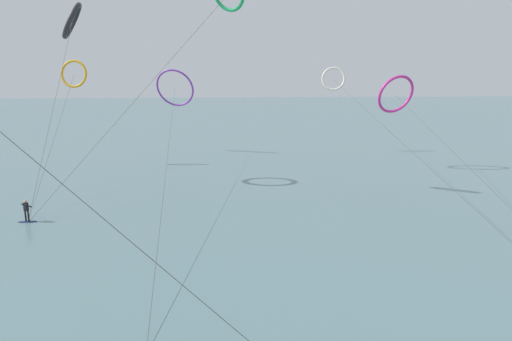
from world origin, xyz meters
TOP-DOWN VIEW (x-y plane):
  - sea_water at (0.00, 105.19)m, footprint 400.00×200.00m
  - surfer_navy at (-16.45, 26.52)m, footprint 1.40×0.68m
  - kite_ivory at (13.60, 54.83)m, footprint 3.32×50.25m
  - kite_charcoal at (-15.90, 39.21)m, footprint 2.86×14.77m
  - kite_amber at (-18.92, 48.15)m, footprint 4.16×22.42m
  - kite_magenta at (17.84, 43.29)m, footprint 4.90×24.54m
  - kite_violet at (-8.13, 56.14)m, footprint 5.89×48.93m

SIDE VIEW (x-z plane):
  - sea_water at x=0.00m, z-range 0.00..0.08m
  - surfer_navy at x=-16.45m, z-range -0.03..1.67m
  - kite_magenta at x=17.84m, z-range 3.16..13.91m
  - kite_violet at x=-8.13m, z-range 3.17..14.66m
  - kite_ivory at x=13.60m, z-range 4.22..16.02m
  - kite_amber at x=-18.92m, z-range 4.56..17.02m
  - kite_charcoal at x=-15.90m, z-range 6.96..24.44m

